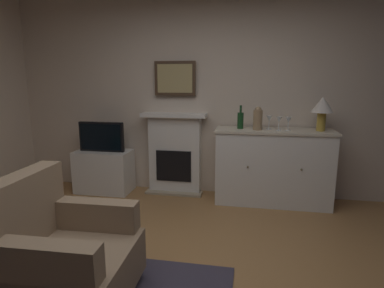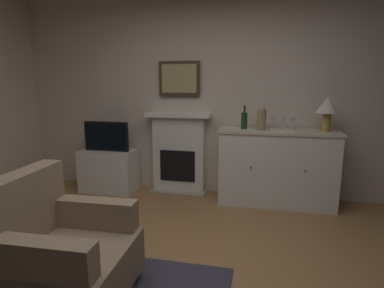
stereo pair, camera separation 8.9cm
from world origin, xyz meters
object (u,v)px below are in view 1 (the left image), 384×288
Objects in this scene: wine_bottle at (240,120)px; wine_glass_right at (288,120)px; tv_set at (101,137)px; vase_decorative at (258,118)px; wine_glass_center at (279,120)px; tv_cabinet at (104,171)px; table_lamp at (322,107)px; sideboard_cabinet at (273,167)px; fireplace_unit at (175,153)px; armchair at (62,254)px; framed_picture at (175,79)px; wine_glass_left at (269,119)px.

wine_bottle is 0.57m from wine_glass_right.
vase_decorative is at bearing -1.16° from tv_set.
wine_bottle is 0.46m from wine_glass_center.
tv_cabinet is at bearing 90.00° from tv_set.
table_lamp reaches higher than tv_cabinet.
sideboard_cabinet is 0.61m from wine_glass_right.
fireplace_unit is 6.67× the size of wine_glass_right.
armchair is at bearing -121.42° from vase_decorative.
vase_decorative is 0.31× the size of armchair.
armchair is (-1.66, -2.15, -0.68)m from wine_glass_right.
framed_picture is 3.33× the size of wine_glass_right.
table_lamp is 0.62m from wine_glass_left.
fireplace_unit is at bearing 170.54° from wine_glass_center.
framed_picture is at bearing 168.66° from wine_glass_center.
wine_glass_center is at bearing -6.74° from wine_bottle.
vase_decorative is at bearing -14.08° from framed_picture.
vase_decorative is 0.45× the size of tv_set.
fireplace_unit is at bearing 10.77° from tv_set.
vase_decorative reaches higher than fireplace_unit.
sideboard_cabinet is at bearing 131.83° from wine_glass_center.
sideboard_cabinet is 5.04× the size of vase_decorative.
framed_picture reaches higher than table_lamp.
fireplace_unit is 2.75× the size of table_lamp.
wine_glass_right is 0.18× the size of armchair.
tv_cabinet is at bearing 178.50° from wine_glass_center.
wine_glass_left reaches higher than tv_cabinet.
table_lamp is at bearing -6.96° from framed_picture.
fireplace_unit is 1.77× the size of tv_set.
wine_glass_center is 0.11m from wine_glass_right.
framed_picture is 0.39× the size of sideboard_cabinet.
wine_bottle is (-0.94, 0.01, -0.17)m from table_lamp.
armchair is at bearing -124.69° from sideboard_cabinet.
tv_set reaches higher than tv_cabinet.
wine_glass_right is 2.80m from armchair.
fireplace_unit is at bearing 169.13° from wine_bottle.
sideboard_cabinet is 1.54× the size of armchair.
wine_glass_left is at bearing 163.20° from wine_glass_right.
vase_decorative reaches higher than armchair.
tv_set is (-2.27, -0.01, 0.31)m from sideboard_cabinet.
wine_glass_right is at bearing -8.41° from fireplace_unit.
wine_bottle reaches higher than wine_glass_left.
tv_set reaches higher than armchair.
vase_decorative is (-0.14, -0.08, 0.02)m from wine_glass_left.
framed_picture is 2.68m from armchair.
wine_glass_left is (1.22, -0.19, -0.49)m from framed_picture.
tv_cabinet is 0.49m from tv_set.
table_lamp reaches higher than wine_bottle.
wine_glass_center reaches higher than armchair.
wine_bottle is 2.00m from tv_cabinet.
tv_cabinet is (-2.20, -0.02, -0.77)m from wine_glass_left.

